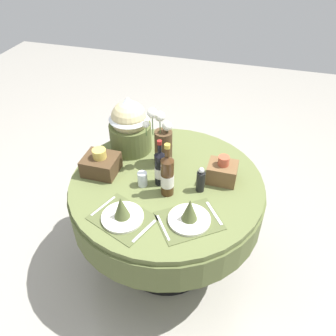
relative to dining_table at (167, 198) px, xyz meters
name	(u,v)px	position (x,y,z in m)	size (l,w,h in m)	color
ground	(167,255)	(0.00, 0.00, -0.62)	(8.00, 8.00, 0.00)	#9E998E
dining_table	(167,198)	(0.00, 0.00, 0.00)	(1.26, 1.26, 0.78)	#5B6638
place_setting_left	(122,213)	(-0.15, -0.38, 0.20)	(0.41, 0.37, 0.16)	#4E562F
place_setting_right	(189,215)	(0.22, -0.29, 0.20)	(0.43, 0.41, 0.16)	#4E562F
flower_vase	(162,142)	(-0.08, 0.16, 0.33)	(0.17, 0.15, 0.44)	#47331E
wine_bottle_left	(167,175)	(0.04, -0.11, 0.30)	(0.08, 0.08, 0.36)	#422814
wine_bottle_right	(160,168)	(-0.03, -0.03, 0.28)	(0.07, 0.07, 0.32)	black
tumbler_mid	(142,179)	(-0.13, -0.08, 0.21)	(0.06, 0.06, 0.10)	silver
pepper_mill	(201,180)	(0.22, -0.03, 0.24)	(0.05, 0.05, 0.18)	black
gift_tub_back_left	(130,123)	(-0.34, 0.27, 0.37)	(0.29, 0.29, 0.41)	#566033
woven_basket_side_left	(101,164)	(-0.44, -0.03, 0.22)	(0.22, 0.19, 0.18)	#47331E
woven_basket_side_right	(222,171)	(0.33, 0.11, 0.23)	(0.18, 0.15, 0.18)	brown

